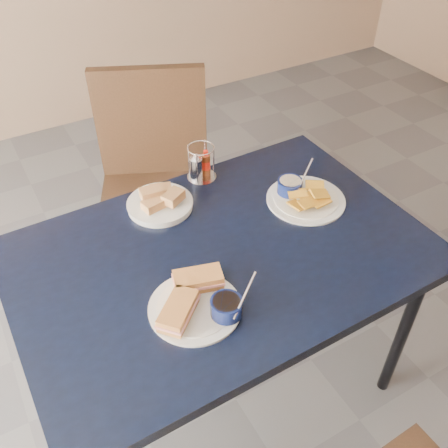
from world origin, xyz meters
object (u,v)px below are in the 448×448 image
plantain_plate (301,195)px  condiment_caddy (200,165)px  sandwich_plate (198,301)px  dining_table (222,264)px  bread_basket (160,202)px  chair_far (146,173)px

plantain_plate → condiment_caddy: bearing=131.0°
sandwich_plate → plantain_plate: bearing=25.3°
dining_table → bread_basket: size_ratio=5.82×
dining_table → plantain_plate: size_ratio=4.70×
dining_table → chair_far: chair_far is taller
bread_basket → condiment_caddy: (0.20, 0.09, 0.03)m
sandwich_plate → condiment_caddy: condiment_caddy is taller
chair_far → plantain_plate: bearing=-62.5°
condiment_caddy → bread_basket: bearing=-156.8°
sandwich_plate → plantain_plate: size_ratio=1.07×
bread_basket → condiment_caddy: 0.22m
plantain_plate → bread_basket: plantain_plate is taller
chair_far → condiment_caddy: (0.09, -0.36, 0.23)m
chair_far → bread_basket: chair_far is taller
dining_table → condiment_caddy: 0.42m
sandwich_plate → bread_basket: sandwich_plate is taller
bread_basket → dining_table: bearing=-74.9°
dining_table → plantain_plate: bearing=13.9°
dining_table → chair_far: 0.76m
chair_far → sandwich_plate: 0.95m
chair_far → sandwich_plate: size_ratio=3.38×
dining_table → sandwich_plate: 0.25m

